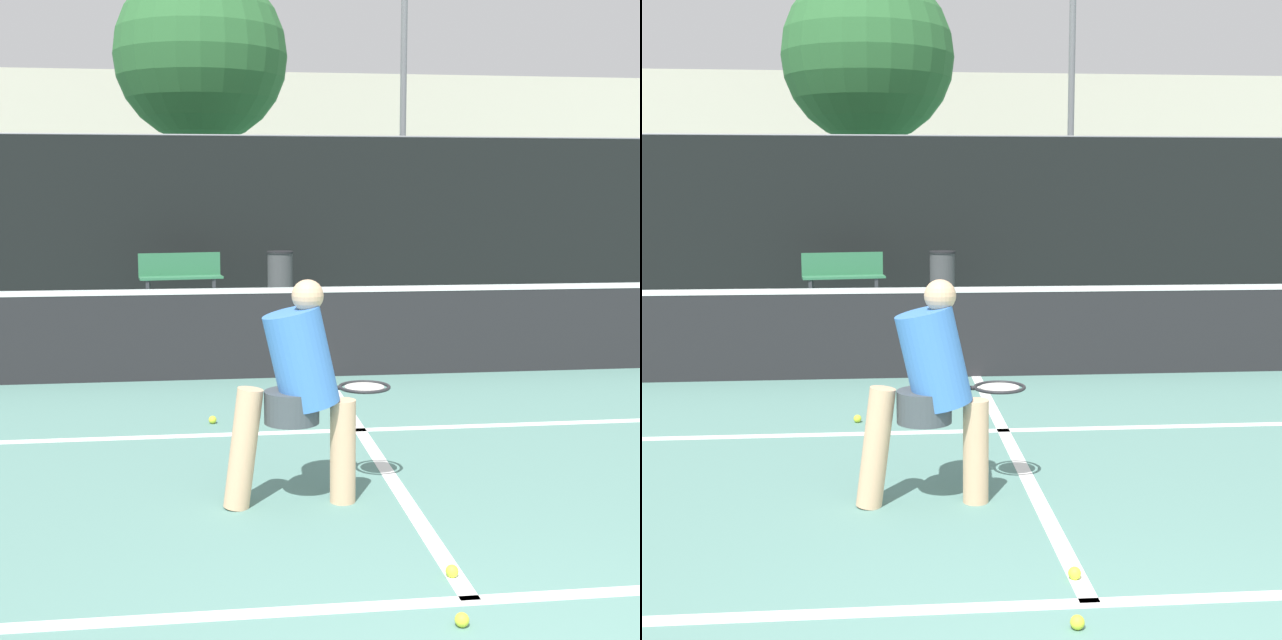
% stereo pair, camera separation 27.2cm
% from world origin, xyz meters
% --- Properties ---
extents(court_baseline_near, '(11.00, 0.10, 0.01)m').
position_xyz_m(court_baseline_near, '(0.00, 1.47, 0.00)').
color(court_baseline_near, white).
rests_on(court_baseline_near, ground).
extents(court_service_line, '(8.25, 0.10, 0.01)m').
position_xyz_m(court_service_line, '(0.00, 4.55, 0.00)').
color(court_service_line, white).
rests_on(court_service_line, ground).
extents(court_center_mark, '(0.10, 5.23, 0.01)m').
position_xyz_m(court_center_mark, '(0.00, 4.08, 0.00)').
color(court_center_mark, white).
rests_on(court_center_mark, ground).
extents(net, '(11.09, 0.09, 1.07)m').
position_xyz_m(net, '(0.00, 6.70, 0.51)').
color(net, slate).
rests_on(net, ground).
extents(fence_back, '(24.00, 0.06, 2.97)m').
position_xyz_m(fence_back, '(0.00, 14.37, 1.48)').
color(fence_back, black).
rests_on(fence_back, ground).
extents(player_practicing, '(1.11, 0.63, 1.41)m').
position_xyz_m(player_practicing, '(-0.67, 2.90, 0.75)').
color(player_practicing, '#DBAD84').
rests_on(player_practicing, ground).
extents(tennis_ball_scattered_0, '(0.07, 0.07, 0.07)m').
position_xyz_m(tennis_ball_scattered_0, '(-1.19, 4.91, 0.03)').
color(tennis_ball_scattered_0, '#D1E033').
rests_on(tennis_ball_scattered_0, ground).
extents(tennis_ball_scattered_7, '(0.07, 0.07, 0.07)m').
position_xyz_m(tennis_ball_scattered_7, '(-0.02, 1.73, 0.03)').
color(tennis_ball_scattered_7, '#D1E033').
rests_on(tennis_ball_scattered_7, ground).
extents(tennis_ball_scattered_8, '(0.07, 0.07, 0.07)m').
position_xyz_m(tennis_ball_scattered_8, '(-0.12, 1.23, 0.03)').
color(tennis_ball_scattered_8, '#D1E033').
rests_on(tennis_ball_scattered_8, ground).
extents(courtside_bench, '(1.47, 0.59, 0.86)m').
position_xyz_m(courtside_bench, '(-1.66, 13.27, 0.46)').
color(courtside_bench, '#33724C').
rests_on(courtside_bench, ground).
extents(trash_bin, '(0.47, 0.47, 0.88)m').
position_xyz_m(trash_bin, '(0.08, 13.26, 0.44)').
color(trash_bin, '#3F3F42').
rests_on(trash_bin, ground).
extents(parked_car, '(1.73, 4.24, 1.52)m').
position_xyz_m(parked_car, '(-3.94, 18.31, 0.64)').
color(parked_car, silver).
rests_on(parked_car, ground).
extents(floodlight_mast, '(1.10, 0.24, 10.31)m').
position_xyz_m(floodlight_mast, '(3.75, 19.89, 6.37)').
color(floodlight_mast, slate).
rests_on(floodlight_mast, ground).
extents(tree_west, '(3.97, 3.97, 6.99)m').
position_xyz_m(tree_west, '(-1.24, 18.72, 4.99)').
color(tree_west, brown).
rests_on(tree_west, ground).
extents(building_far, '(36.00, 2.40, 6.29)m').
position_xyz_m(building_far, '(0.00, 32.53, 3.14)').
color(building_far, beige).
rests_on(building_far, ground).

